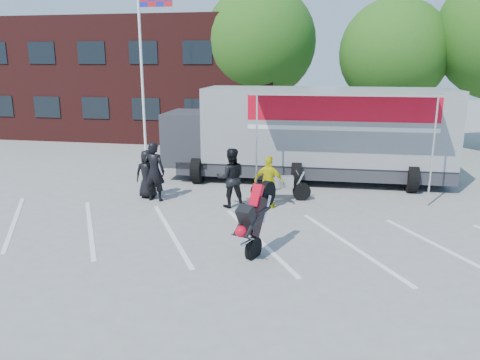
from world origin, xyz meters
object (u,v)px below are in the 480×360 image
(flagpole, at_px, (146,50))
(parked_motorcycle, at_px, (280,200))
(spectator_leather_b, at_px, (154,172))
(spectator_leather_c, at_px, (231,178))
(spectator_hivis, at_px, (269,182))
(tree_left, at_px, (260,42))
(spectator_leather_a, at_px, (147,174))
(transporter_truck, at_px, (311,180))
(stunt_bike_rider, at_px, (265,249))
(tree_mid, at_px, (394,53))

(flagpole, height_order, parked_motorcycle, flagpole)
(spectator_leather_b, relative_size, spectator_leather_c, 1.04)
(parked_motorcycle, xyz_separation_m, spectator_hivis, (-0.29, -0.90, 0.84))
(tree_left, bearing_deg, spectator_leather_a, -99.90)
(transporter_truck, bearing_deg, parked_motorcycle, -108.26)
(transporter_truck, xyz_separation_m, stunt_bike_rider, (-0.83, -7.21, 0.00))
(spectator_leather_a, height_order, spectator_hivis, spectator_hivis)
(spectator_leather_c, bearing_deg, spectator_leather_a, -25.61)
(transporter_truck, xyz_separation_m, spectator_leather_c, (-2.39, -3.91, 0.96))
(parked_motorcycle, relative_size, spectator_leather_c, 1.08)
(tree_mid, bearing_deg, parked_motorcycle, -113.77)
(spectator_leather_c, bearing_deg, spectator_leather_b, -20.76)
(spectator_leather_c, bearing_deg, stunt_bike_rider, 98.84)
(parked_motorcycle, xyz_separation_m, spectator_leather_a, (-4.51, -0.51, 0.83))
(tree_left, distance_m, tree_mid, 7.10)
(tree_mid, relative_size, spectator_leather_b, 3.84)
(transporter_truck, xyz_separation_m, parked_motorcycle, (-0.89, -2.91, 0.00))
(flagpole, distance_m, spectator_leather_c, 9.18)
(flagpole, xyz_separation_m, transporter_truck, (7.57, -2.46, -5.05))
(tree_left, relative_size, spectator_leather_b, 4.32)
(flagpole, xyz_separation_m, tree_mid, (11.24, 5.00, -0.11))
(tree_mid, distance_m, spectator_leather_b, 14.70)
(parked_motorcycle, bearing_deg, spectator_leather_c, 113.09)
(tree_mid, xyz_separation_m, spectator_leather_a, (-9.07, -10.88, -4.11))
(tree_left, distance_m, spectator_hivis, 13.32)
(flagpole, height_order, spectator_hivis, flagpole)
(parked_motorcycle, bearing_deg, flagpole, 40.53)
(flagpole, xyz_separation_m, spectator_leather_a, (2.17, -5.88, -4.22))
(flagpole, height_order, tree_mid, flagpole)
(spectator_leather_a, bearing_deg, transporter_truck, -158.10)
(transporter_truck, bearing_deg, flagpole, 160.80)
(parked_motorcycle, height_order, spectator_leather_a, spectator_leather_a)
(tree_mid, xyz_separation_m, spectator_leather_c, (-6.06, -11.37, -3.99))
(flagpole, bearing_deg, stunt_bike_rider, -55.14)
(tree_left, relative_size, spectator_hivis, 5.12)
(tree_mid, distance_m, spectator_leather_a, 14.75)
(flagpole, xyz_separation_m, stunt_bike_rider, (6.74, -9.67, -5.05))
(transporter_truck, xyz_separation_m, spectator_leather_b, (-5.04, -3.71, 1.00))
(transporter_truck, relative_size, stunt_bike_rider, 5.76)
(spectator_leather_a, relative_size, spectator_leather_c, 0.87)
(tree_mid, distance_m, spectator_leather_c, 13.49)
(tree_mid, bearing_deg, spectator_leather_c, -118.07)
(tree_left, bearing_deg, parked_motorcycle, -77.93)
(stunt_bike_rider, bearing_deg, flagpole, 145.62)
(flagpole, bearing_deg, tree_left, 54.72)
(transporter_truck, height_order, spectator_leather_c, spectator_leather_c)
(flagpole, bearing_deg, tree_mid, 23.97)
(spectator_leather_c, height_order, spectator_hivis, spectator_leather_c)
(flagpole, relative_size, tree_left, 0.93)
(tree_left, distance_m, spectator_leather_c, 13.23)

